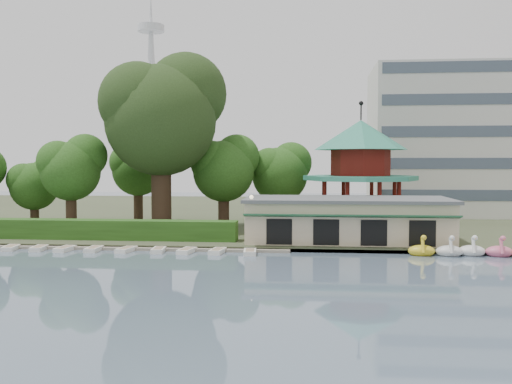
# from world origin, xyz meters

# --- Properties ---
(ground_plane) EXTENTS (220.00, 220.00, 0.00)m
(ground_plane) POSITION_xyz_m (0.00, 0.00, 0.00)
(ground_plane) COLOR slate
(ground_plane) RESTS_ON ground
(shore) EXTENTS (220.00, 70.00, 0.40)m
(shore) POSITION_xyz_m (0.00, 52.00, 0.20)
(shore) COLOR #424930
(shore) RESTS_ON ground
(embankment) EXTENTS (220.00, 0.60, 0.30)m
(embankment) POSITION_xyz_m (0.00, 17.30, 0.15)
(embankment) COLOR gray
(embankment) RESTS_ON ground
(dock) EXTENTS (34.00, 1.60, 0.24)m
(dock) POSITION_xyz_m (-12.00, 17.20, 0.12)
(dock) COLOR gray
(dock) RESTS_ON ground
(boathouse) EXTENTS (18.60, 9.39, 3.90)m
(boathouse) POSITION_xyz_m (10.00, 21.97, 2.37)
(boathouse) COLOR beige
(boathouse) RESTS_ON shore
(pavilion) EXTENTS (12.40, 12.40, 13.50)m
(pavilion) POSITION_xyz_m (12.00, 32.00, 7.48)
(pavilion) COLOR beige
(pavilion) RESTS_ON shore
(office_building) EXTENTS (38.00, 18.00, 20.00)m
(office_building) POSITION_xyz_m (32.67, 49.00, 9.73)
(office_building) COLOR silver
(office_building) RESTS_ON shore
(broadcast_tower) EXTENTS (8.00, 8.00, 96.00)m
(broadcast_tower) POSITION_xyz_m (-42.00, 140.00, 33.98)
(broadcast_tower) COLOR silver
(broadcast_tower) RESTS_ON ground
(hedge) EXTENTS (30.00, 2.00, 1.80)m
(hedge) POSITION_xyz_m (-15.00, 20.50, 1.30)
(hedge) COLOR #2A571A
(hedge) RESTS_ON shore
(lamp_post) EXTENTS (0.36, 0.36, 4.28)m
(lamp_post) POSITION_xyz_m (1.50, 19.00, 3.34)
(lamp_post) COLOR black
(lamp_post) RESTS_ON shore
(big_tree) EXTENTS (12.79, 11.92, 18.85)m
(big_tree) POSITION_xyz_m (-8.84, 28.19, 12.88)
(big_tree) COLOR #3A281C
(big_tree) RESTS_ON shore
(small_trees) EXTENTS (40.11, 16.46, 10.29)m
(small_trees) POSITION_xyz_m (-12.85, 31.46, 6.61)
(small_trees) COLOR #3A281C
(small_trees) RESTS_ON shore
(swan_boats) EXTENTS (13.37, 2.11, 1.92)m
(swan_boats) POSITION_xyz_m (20.96, 16.50, 0.40)
(swan_boats) COLOR yellow
(swan_boats) RESTS_ON ground
(moored_rowboats) EXTENTS (29.94, 2.74, 0.36)m
(moored_rowboats) POSITION_xyz_m (-12.66, 15.85, 0.18)
(moored_rowboats) COLOR white
(moored_rowboats) RESTS_ON ground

